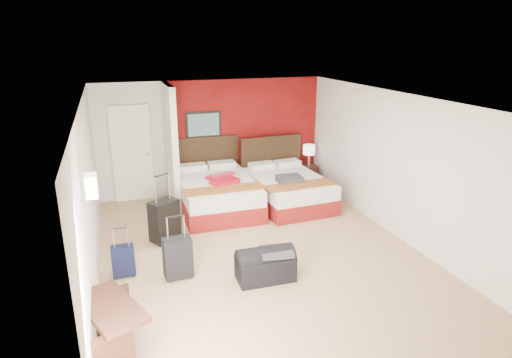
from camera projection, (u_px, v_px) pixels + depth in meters
name	position (u px, v px, depth m)	size (l,w,h in m)	color
ground	(260.00, 252.00, 7.25)	(6.50, 6.50, 0.00)	tan
room_walls	(158.00, 164.00, 7.72)	(5.02, 6.52, 2.50)	silver
red_accent_panel	(245.00, 135.00, 10.01)	(3.50, 0.04, 2.50)	maroon
partition_wall	(171.00, 147.00, 8.92)	(0.12, 1.20, 2.50)	silver
entry_door	(132.00, 154.00, 9.29)	(0.82, 0.06, 2.05)	silver
bed_left	(217.00, 195.00, 8.97)	(1.48, 2.11, 0.63)	white
bed_right	(288.00, 190.00, 9.26)	(1.39, 1.98, 0.59)	white
red_suitcase_open	(222.00, 179.00, 8.79)	(0.52, 0.71, 0.09)	#AD0E26
jacket_bundle	(289.00, 179.00, 8.85)	(0.49, 0.39, 0.12)	#3E3E44
nightstand	(308.00, 176.00, 10.37)	(0.36, 0.36, 0.51)	#321810
table_lamp	(309.00, 155.00, 10.21)	(0.28, 0.28, 0.49)	silver
suitcase_black	(165.00, 222.00, 7.54)	(0.48, 0.30, 0.72)	black
suitcase_charcoal	(178.00, 259.00, 6.41)	(0.40, 0.25, 0.60)	black
suitcase_navy	(123.00, 262.00, 6.46)	(0.33, 0.20, 0.45)	black
duffel_bag	(265.00, 266.00, 6.39)	(0.82, 0.44, 0.42)	black
jacket_draped	(276.00, 251.00, 6.32)	(0.46, 0.39, 0.06)	#3A3B40
desk	(114.00, 337.00, 4.62)	(0.46, 0.93, 0.77)	black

